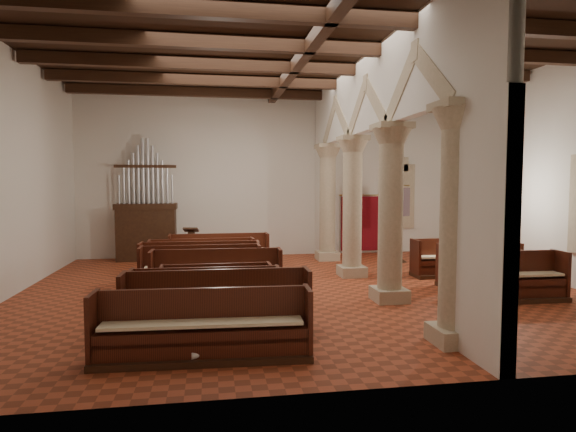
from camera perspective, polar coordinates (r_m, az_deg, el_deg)
The scene contains 32 objects.
floor at distance 12.46m, azimuth 1.54°, elevation -8.70°, with size 14.00×14.00×0.00m, color #9D3E22.
ceiling at distance 12.59m, azimuth 1.59°, elevation 19.01°, with size 14.00×14.00×0.00m, color black.
wall_back at distance 18.09m, azimuth -1.99°, elevation 4.82°, with size 14.00×0.02×6.00m, color silver.
wall_front at distance 6.37m, azimuth 11.72°, elevation 6.27°, with size 14.00×0.02×6.00m, color silver.
wall_left at distance 12.86m, azimuth -30.90°, elevation 4.60°, with size 0.02×12.00×6.00m, color silver.
wall_right at distance 15.12m, azimuth 28.71°, elevation 4.50°, with size 0.02×12.00×6.00m, color silver.
ceiling_beams at distance 12.54m, azimuth 1.59°, elevation 18.22°, with size 13.80×11.80×0.30m, color #372111, non-canonical shape.
arcade at distance 12.65m, azimuth 9.68°, elevation 7.68°, with size 0.90×11.90×6.00m.
window_right_b at distance 17.16m, azimuth 23.44°, elevation 1.87°, with size 0.03×1.00×2.20m, color #2D6654.
window_back at distance 19.35m, azimuth 12.89°, elevation 2.30°, with size 1.00×0.03×2.20m, color #2D6654.
pipe_organ at distance 17.64m, azimuth -16.42°, elevation -0.61°, with size 2.10×0.85×4.40m.
lectern at distance 16.89m, azimuth -11.36°, elevation -3.68°, with size 0.54×0.55×1.22m.
dossal_curtain at distance 18.84m, azimuth 8.68°, elevation -0.84°, with size 1.80×0.07×2.17m.
processional_banner at distance 17.00m, azimuth 13.29°, elevation -2.50°, with size 0.62×0.79×2.76m.
hymnal_box_a at distance 8.66m, azimuth 1.79°, elevation -12.71°, with size 0.30×0.24×0.30m, color navy.
hymnal_box_b at distance 10.03m, azimuth -0.79°, elevation -10.33°, with size 0.32×0.26×0.32m, color navy.
hymnal_box_c at distance 12.26m, azimuth -3.72°, elevation -7.57°, with size 0.36×0.29×0.36m, color navy.
tube_heater_a at distance 7.75m, azimuth -7.40°, elevation -15.46°, with size 0.11×0.11×1.09m, color white.
tube_heater_b at distance 9.65m, azimuth -15.10°, elevation -11.65°, with size 0.10×0.10×1.01m, color white.
nave_pew_0 at distance 7.75m, azimuth -10.02°, elevation -13.95°, with size 3.37×0.88×1.09m.
nave_pew_1 at distance 9.06m, azimuth -8.37°, elevation -11.19°, with size 3.43×0.80×1.13m.
nave_pew_2 at distance 9.92m, azimuth -9.73°, elevation -10.08°, with size 3.01×0.78×1.02m.
nave_pew_3 at distance 10.73m, azimuth -8.47°, elevation -9.09°, with size 2.40×0.67×0.96m.
nave_pew_4 at distance 11.80m, azimuth -8.46°, elevation -7.62°, with size 3.14×0.84×1.13m.
nave_pew_5 at distance 12.48m, azimuth -10.28°, elevation -6.97°, with size 3.03×0.79×1.14m.
nave_pew_6 at distance 13.38m, azimuth -10.36°, elevation -6.26°, with size 3.24×0.85×1.12m.
nave_pew_7 at distance 14.66m, azimuth -10.14°, elevation -5.45°, with size 3.13×0.83×1.05m.
nave_pew_8 at distance 15.50m, azimuth -8.14°, elevation -4.85°, with size 3.15×0.82×1.11m.
aisle_pew_0 at distance 12.55m, azimuth 26.05°, elevation -7.22°, with size 1.98×0.81×1.14m.
aisle_pew_1 at distance 13.03m, azimuth 23.46°, elevation -6.89°, with size 1.75×0.75×1.03m.
aisle_pew_2 at distance 13.75m, azimuth 21.73°, elevation -6.15°, with size 2.21×0.89×1.14m.
aisle_pew_3 at distance 14.88m, azimuth 18.63°, elevation -5.38°, with size 2.23×0.76×1.10m.
Camera 1 is at (-2.26, -11.95, 2.74)m, focal length 30.00 mm.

